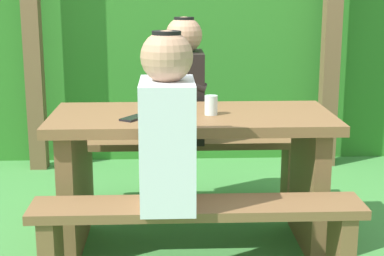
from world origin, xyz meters
TOP-DOWN VIEW (x-y plane):
  - ground_plane at (0.00, 0.00)m, footprint 12.00×12.00m
  - hedge_backdrop at (0.00, 2.05)m, footprint 6.40×0.85m
  - pergola_post_left at (-1.08, 1.44)m, footprint 0.12×0.12m
  - pergola_post_right at (1.08, 1.44)m, footprint 0.12×0.12m
  - picnic_table at (0.00, 0.00)m, footprint 1.40×0.64m
  - bench_near at (0.00, -0.55)m, footprint 1.40×0.24m
  - bench_far at (0.00, 0.55)m, footprint 1.40×0.24m
  - person_white_shirt at (-0.12, -0.54)m, footprint 0.25×0.35m
  - person_black_coat at (-0.02, 0.54)m, footprint 0.25×0.35m
  - drinking_glass at (0.09, -0.03)m, footprint 0.06×0.06m
  - bottle_left at (-0.15, 0.09)m, footprint 0.07×0.07m
  - cell_phone at (-0.28, -0.12)m, footprint 0.14×0.16m

SIDE VIEW (x-z plane):
  - ground_plane at x=0.00m, z-range 0.00..0.00m
  - bench_near at x=0.00m, z-range 0.09..0.53m
  - bench_far at x=0.00m, z-range 0.09..0.53m
  - picnic_table at x=0.00m, z-range 0.13..0.83m
  - cell_phone at x=-0.28m, z-range 0.70..0.71m
  - drinking_glass at x=0.09m, z-range 0.70..0.80m
  - person_white_shirt at x=-0.12m, z-range 0.40..1.12m
  - person_black_coat at x=-0.02m, z-range 0.40..1.12m
  - bottle_left at x=-0.15m, z-range 0.68..0.91m
  - hedge_backdrop at x=0.00m, z-range 0.00..1.80m
  - pergola_post_left at x=-1.08m, z-range 0.00..1.93m
  - pergola_post_right at x=1.08m, z-range 0.00..1.93m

